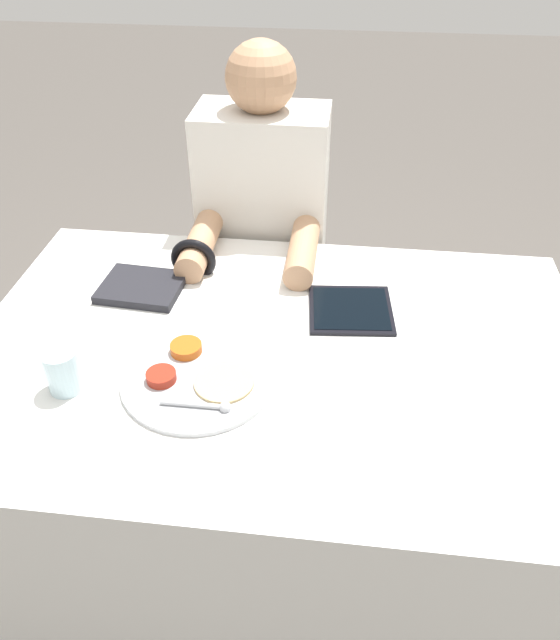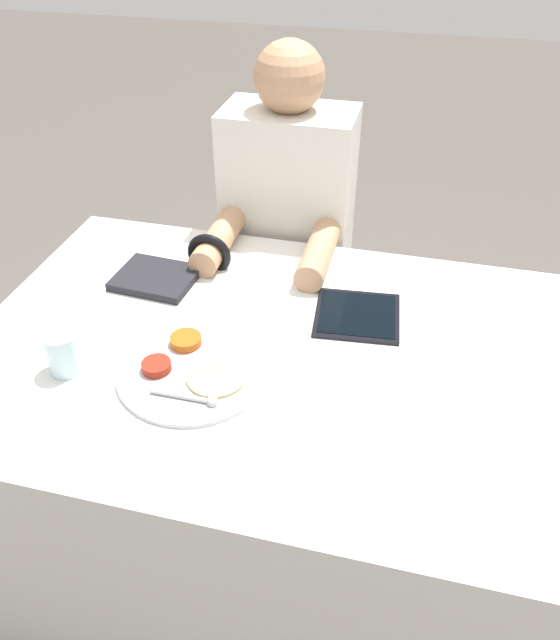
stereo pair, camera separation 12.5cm
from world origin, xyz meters
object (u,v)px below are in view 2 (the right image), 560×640
(tablet_device, at_px, (357,315))
(drinking_glass, at_px, (63,352))
(person_diner, at_px, (287,266))
(thali_tray, at_px, (193,369))
(red_notebook, at_px, (156,278))

(tablet_device, height_order, drinking_glass, drinking_glass)
(tablet_device, bearing_deg, person_diner, 122.35)
(thali_tray, xyz_separation_m, tablet_device, (0.29, 0.26, -0.00))
(tablet_device, bearing_deg, red_notebook, 177.24)
(red_notebook, relative_size, drinking_glass, 2.18)
(thali_tray, distance_m, drinking_glass, 0.25)
(red_notebook, bearing_deg, tablet_device, -2.76)
(thali_tray, height_order, person_diner, person_diner)
(red_notebook, xyz_separation_m, drinking_glass, (-0.05, -0.33, 0.04))
(person_diner, bearing_deg, drinking_glass, -111.36)
(thali_tray, bearing_deg, tablet_device, 41.82)
(tablet_device, bearing_deg, drinking_glass, -149.75)
(thali_tray, height_order, tablet_device, thali_tray)
(thali_tray, height_order, red_notebook, thali_tray)
(tablet_device, distance_m, person_diner, 0.50)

